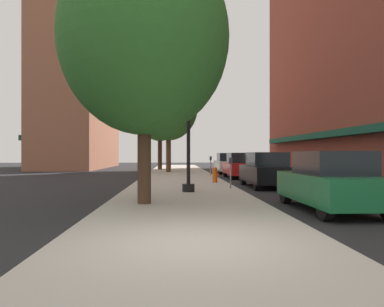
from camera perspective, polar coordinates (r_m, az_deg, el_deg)
name	(u,v)px	position (r m, az deg, el deg)	size (l,w,h in m)	color
ground_plane	(241,178)	(24.76, 7.43, -3.73)	(90.00, 90.00, 0.00)	#232326
sidewalk_slab	(179,177)	(25.38, -1.92, -3.51)	(4.80, 50.00, 0.12)	#B7B2A8
building_far_background	(80,84)	(45.33, -16.51, 10.05)	(6.80, 18.00, 19.12)	#9E6047
lamppost	(188,112)	(14.70, -0.55, 6.25)	(0.48, 0.48, 5.90)	black
fire_hydrant	(215,175)	(19.48, 3.49, -3.20)	(0.33, 0.26, 0.79)	#E05614
parking_meter_near	(231,169)	(16.12, 5.84, -2.32)	(0.14, 0.09, 1.31)	slate
parking_meter_far	(211,164)	(24.86, 2.83, -1.53)	(0.14, 0.09, 1.31)	slate
tree_near	(168,107)	(30.95, -3.57, 7.02)	(4.77, 4.77, 8.04)	#4C3823
tree_mid	(160,116)	(36.22, -4.87, 5.71)	(4.23, 4.23, 7.56)	#422D1E
tree_far	(144,38)	(11.73, -7.22, 16.91)	(5.01, 5.01, 7.78)	#422D1E
car_green	(330,182)	(11.19, 20.18, -4.04)	(1.80, 4.30, 1.66)	black
car_black	(266,170)	(18.20, 11.12, -2.51)	(1.80, 4.30, 1.66)	black
car_red	(240,166)	(24.99, 7.32, -1.84)	(1.80, 4.30, 1.66)	black
car_white	(228,163)	(30.85, 5.41, -1.51)	(1.80, 4.30, 1.66)	black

